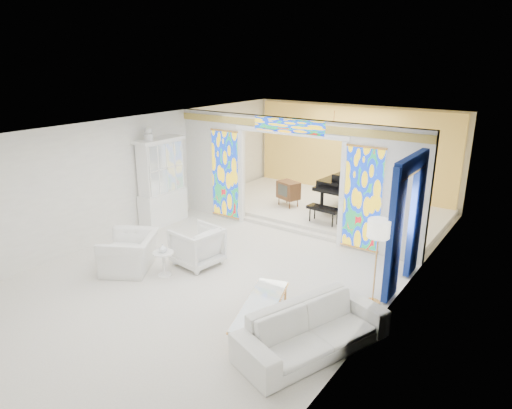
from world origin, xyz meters
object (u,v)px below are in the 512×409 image
Objects in this scene: armchair_left at (130,252)px; tv_console at (288,190)px; grand_piano at (358,185)px; sofa at (313,329)px; china_cabinet at (162,182)px; armchair_right at (197,246)px; coffee_table at (261,306)px.

tv_console is (0.80, 5.31, 0.27)m from armchair_left.
sofa is at bearing -67.95° from grand_piano.
armchair_right is at bearing -29.84° from china_cabinet.
sofa is (3.60, -1.31, -0.07)m from armchair_right.
armchair_left is at bearing -37.94° from armchair_right.
armchair_left is 4.64m from sofa.
china_cabinet reaches higher than sofa.
tv_console is at bearing -150.12° from grand_piano.
china_cabinet is at bearing -179.79° from armchair_left.
armchair_right is at bearing 154.33° from coffee_table.
armchair_right reaches higher than sofa.
armchair_right is (1.03, 1.02, 0.04)m from armchair_left.
coffee_table is at bearing -76.70° from grand_piano.
tv_console is at bearing -169.49° from armchair_right.
china_cabinet is 0.97× the size of grand_piano.
china_cabinet is 2.84× the size of armchair_right.
china_cabinet is at bearing -133.78° from grand_piano.
armchair_right is 0.34× the size of grand_piano.
armchair_right is at bearing 90.49° from sofa.
china_cabinet reaches higher than coffee_table.
armchair_right is 4.31m from tv_console.
grand_piano reaches higher than armchair_right.
sofa is at bearing -36.70° from tv_console.
armchair_left is 0.48× the size of sofa.
tv_console is (2.34, 2.82, -0.51)m from china_cabinet.
coffee_table is 2.62× the size of tv_console.
armchair_right is 3.83m from sofa.
china_cabinet is 1.39× the size of coffee_table.
sofa reaches higher than coffee_table.
armchair_left is 1.45m from armchair_right.
coffee_table is at bearing -27.80° from china_cabinet.
grand_piano reaches higher than coffee_table.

